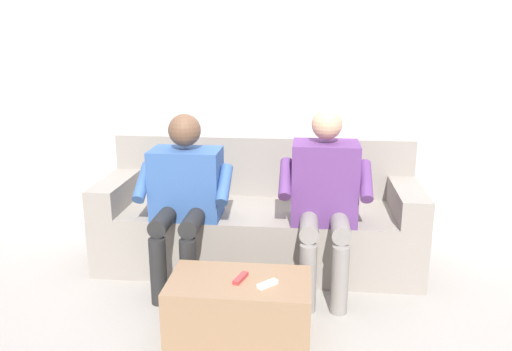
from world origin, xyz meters
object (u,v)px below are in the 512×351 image
Objects in this scene: remote_red at (241,278)px; coffee_table at (240,310)px; person_right_seated at (184,190)px; remote_white at (267,284)px; couch at (259,218)px; person_left_seated at (325,191)px.

coffee_table is at bearing 113.69° from remote_red.
person_right_seated is 0.95m from remote_white.
remote_red is at bearing -173.68° from coffee_table.
couch is 2.00× the size of person_right_seated.
couch is 17.18× the size of remote_red.
couch is 19.07× the size of remote_white.
remote_red reaches higher than coffee_table.
remote_red is at bearing 123.96° from person_right_seated.
person_left_seated is (-0.43, -0.67, 0.45)m from coffee_table.
person_right_seated reaches higher than remote_red.
couch is 2.98× the size of coffee_table.
person_left_seated is at bearing -179.27° from person_right_seated.
coffee_table is 0.24m from remote_white.
person_right_seated is (0.43, -0.65, 0.43)m from coffee_table.
person_left_seated reaches higher than person_right_seated.
remote_red is at bearing 114.63° from remote_white.
person_left_seated is 0.84m from remote_red.
person_left_seated is at bearing -123.16° from coffee_table.
couch is at bearing -138.91° from person_right_seated.
coffee_table is at bearing 56.84° from person_left_seated.
person_left_seated reaches higher than remote_white.
person_left_seated is at bearing -15.49° from remote_red.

